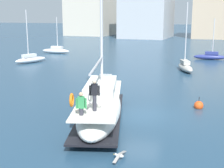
{
  "coord_description": "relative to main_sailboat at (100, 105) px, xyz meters",
  "views": [
    {
      "loc": [
        4.9,
        -18.4,
        6.1
      ],
      "look_at": [
        -1.93,
        0.1,
        1.8
      ],
      "focal_mm": 50.78,
      "sensor_mm": 36.0,
      "label": 1
    }
  ],
  "objects": [
    {
      "name": "ground_plane",
      "position": [
        1.96,
        1.83,
        -0.91
      ],
      "size": [
        400.0,
        400.0,
        0.0
      ],
      "primitive_type": "plane",
      "color": "navy"
    },
    {
      "name": "seagull",
      "position": [
        2.79,
        -4.62,
        -0.71
      ],
      "size": [
        0.47,
        1.28,
        0.18
      ],
      "color": "silver",
      "rests_on": "ground"
    },
    {
      "name": "mooring_buoy",
      "position": [
        5.25,
        4.53,
        -0.72
      ],
      "size": [
        0.62,
        0.62,
        0.91
      ],
      "color": "#EA4C19",
      "rests_on": "ground"
    },
    {
      "name": "moored_sloop_far",
      "position": [
        -19.57,
        28.56,
        -0.41
      ],
      "size": [
        4.79,
        1.38,
        5.78
      ],
      "color": "white",
      "rests_on": "ground"
    },
    {
      "name": "moored_ketch_distant",
      "position": [
        4.46,
        29.57,
        -0.43
      ],
      "size": [
        4.48,
        1.43,
        5.66
      ],
      "color": "navy",
      "rests_on": "ground"
    },
    {
      "name": "waterfront_buildings",
      "position": [
        2.7,
        73.1,
        6.81
      ],
      "size": [
        87.17,
        21.18,
        17.93
      ],
      "color": "beige",
      "rests_on": "ground"
    },
    {
      "name": "moored_cutter_right",
      "position": [
        2.44,
        18.95,
        -0.38
      ],
      "size": [
        2.77,
        4.83,
        7.49
      ],
      "color": "#B7B2A8",
      "rests_on": "ground"
    },
    {
      "name": "moored_cutter_left",
      "position": [
        -17.34,
        18.24,
        -0.4
      ],
      "size": [
        2.64,
        4.74,
        6.78
      ],
      "color": "silver",
      "rests_on": "ground"
    },
    {
      "name": "main_sailboat",
      "position": [
        0.0,
        0.0,
        0.0
      ],
      "size": [
        5.11,
        9.88,
        13.14
      ],
      "color": "white",
      "rests_on": "ground"
    }
  ]
}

